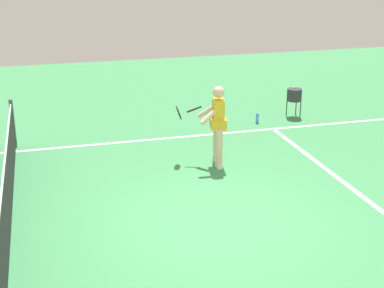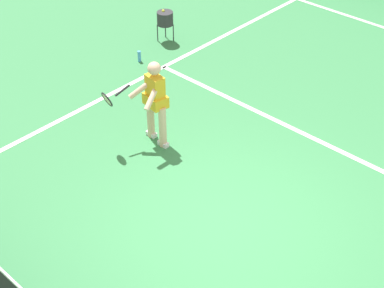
# 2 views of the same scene
# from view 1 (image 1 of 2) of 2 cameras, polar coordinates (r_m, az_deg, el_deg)

# --- Properties ---
(ground_plane) EXTENTS (25.97, 25.97, 0.00)m
(ground_plane) POSITION_cam_1_polar(r_m,az_deg,el_deg) (8.86, 2.59, -7.58)
(ground_plane) COLOR #38844C
(service_line_marking) EXTENTS (7.95, 0.10, 0.01)m
(service_line_marking) POSITION_cam_1_polar(r_m,az_deg,el_deg) (9.92, 17.22, -5.40)
(service_line_marking) COLOR white
(service_line_marking) RESTS_ON ground
(sideline_right_marking) EXTENTS (0.10, 17.97, 0.01)m
(sideline_right_marking) POSITION_cam_1_polar(r_m,az_deg,el_deg) (12.41, -3.02, 0.54)
(sideline_right_marking) COLOR white
(sideline_right_marking) RESTS_ON ground
(court_net) EXTENTS (8.63, 0.08, 1.03)m
(court_net) POSITION_cam_1_polar(r_m,az_deg,el_deg) (8.32, -18.25, -6.82)
(court_net) COLOR #4C4C51
(court_net) RESTS_ON ground
(tennis_player) EXTENTS (0.88, 0.91, 1.55)m
(tennis_player) POSITION_cam_1_polar(r_m,az_deg,el_deg) (10.71, 2.48, 2.19)
(tennis_player) COLOR beige
(tennis_player) RESTS_ON ground
(ball_hopper) EXTENTS (0.36, 0.36, 0.74)m
(ball_hopper) POSITION_cam_1_polar(r_m,az_deg,el_deg) (14.10, 10.27, 4.88)
(ball_hopper) COLOR #333338
(ball_hopper) RESTS_ON ground
(water_bottle) EXTENTS (0.07, 0.07, 0.24)m
(water_bottle) POSITION_cam_1_polar(r_m,az_deg,el_deg) (13.56, 6.59, 2.62)
(water_bottle) COLOR #4C9EE5
(water_bottle) RESTS_ON ground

